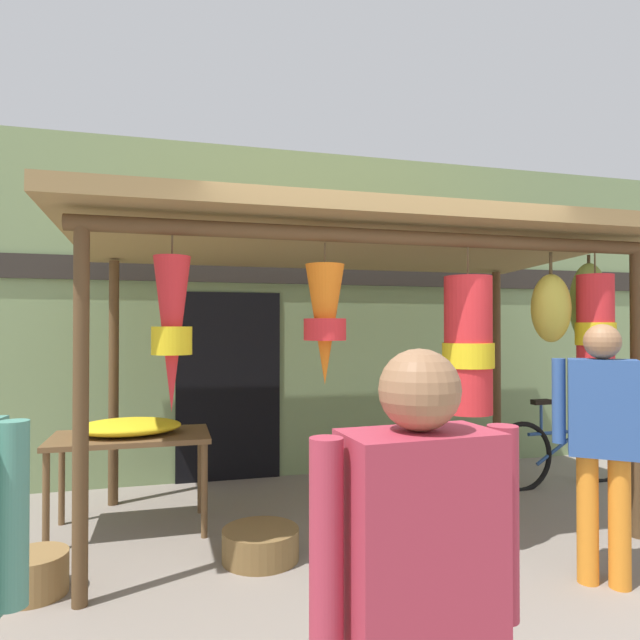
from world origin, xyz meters
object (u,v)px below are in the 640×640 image
parked_bicycle (564,452)px  passerby_at_right (603,431)px  flower_heap_on_table (131,427)px  display_table (131,446)px  vendor_in_orange (420,602)px  wicker_basket_by_table (35,574)px  wicker_basket_spare (261,544)px  folding_chair (428,486)px

parked_bicycle → passerby_at_right: size_ratio=1.06×
flower_heap_on_table → parked_bicycle: size_ratio=0.47×
flower_heap_on_table → parked_bicycle: (4.21, 0.16, -0.48)m
display_table → vendor_in_orange: 3.48m
wicker_basket_by_table → wicker_basket_spare: size_ratio=0.72×
wicker_basket_by_table → display_table: bearing=63.0°
flower_heap_on_table → folding_chair: bearing=-27.4°
passerby_at_right → display_table: bearing=149.2°
wicker_basket_by_table → wicker_basket_spare: wicker_basket_by_table is taller
display_table → passerby_at_right: (2.95, -1.76, 0.29)m
passerby_at_right → vendor_in_orange: bearing=-141.8°
wicker_basket_spare → vendor_in_orange: (0.01, -2.54, 0.82)m
display_table → flower_heap_on_table: (-0.00, -0.00, 0.15)m
display_table → wicker_basket_by_table: size_ratio=3.16×
flower_heap_on_table → passerby_at_right: passerby_at_right is taller
wicker_basket_by_table → parked_bicycle: bearing=13.3°
display_table → wicker_basket_spare: (0.92, -0.81, -0.57)m
parked_bicycle → vendor_in_orange: 4.84m
flower_heap_on_table → wicker_basket_by_table: flower_heap_on_table is taller
wicker_basket_by_table → vendor_in_orange: bearing=-59.4°
folding_chair → wicker_basket_by_table: (-2.56, 0.12, -0.38)m
parked_bicycle → passerby_at_right: 2.37m
folding_chair → wicker_basket_spare: 1.25m
wicker_basket_by_table → flower_heap_on_table: bearing=62.9°
vendor_in_orange → passerby_at_right: bearing=38.2°
flower_heap_on_table → wicker_basket_spare: 1.42m
folding_chair → wicker_basket_spare: bearing=167.1°
flower_heap_on_table → display_table: bearing=87.8°
flower_heap_on_table → folding_chair: 2.36m
parked_bicycle → flower_heap_on_table: bearing=-177.8°
wicker_basket_by_table → passerby_at_right: 3.63m
flower_heap_on_table → parked_bicycle: parked_bicycle is taller
display_table → wicker_basket_spare: bearing=-41.5°
folding_chair → parked_bicycle: 2.47m
wicker_basket_spare → passerby_at_right: size_ratio=0.33×
flower_heap_on_table → passerby_at_right: 3.43m
vendor_in_orange → passerby_at_right: passerby_at_right is taller
wicker_basket_spare → flower_heap_on_table: bearing=138.6°
display_table → folding_chair: size_ratio=1.45×
vendor_in_orange → parked_bicycle: bearing=46.9°
wicker_basket_spare → parked_bicycle: parked_bicycle is taller
display_table → parked_bicycle: bearing=2.1°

